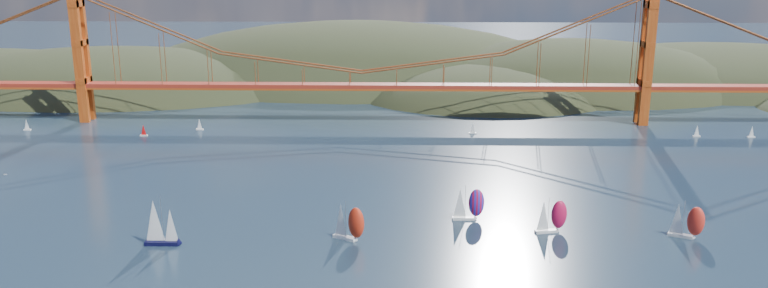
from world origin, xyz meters
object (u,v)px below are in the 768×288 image
racer_0 (348,222)px  racer_1 (551,216)px  sloop_navy (159,223)px  racer_2 (686,220)px  racer_rwb (468,203)px

racer_0 → racer_1: size_ratio=1.06×
sloop_navy → racer_1: bearing=5.6°
racer_1 → racer_0: bearing=174.5°
racer_0 → racer_1: racer_0 is taller
sloop_navy → racer_2: 137.16m
racer_1 → racer_2: bearing=-17.0°
racer_0 → racer_2: 88.84m
racer_2 → sloop_navy: bearing=-150.4°
racer_0 → racer_1: bearing=35.9°
racer_2 → racer_rwb: 57.52m
racer_0 → racer_2: size_ratio=1.05×
racer_0 → racer_2: racer_0 is taller
racer_0 → racer_rwb: (32.46, 15.44, -0.19)m
racer_1 → racer_rwb: size_ratio=0.98×
racer_1 → racer_2: size_ratio=0.99×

